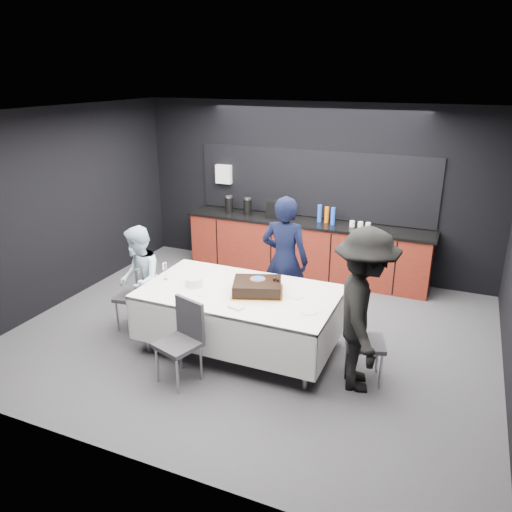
{
  "coord_description": "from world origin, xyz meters",
  "views": [
    {
      "loc": [
        2.31,
        -5.31,
        3.23
      ],
      "look_at": [
        0.0,
        0.1,
        1.05
      ],
      "focal_mm": 35.0,
      "sensor_mm": 36.0,
      "label": 1
    }
  ],
  "objects_px": {
    "chair_right": "(358,336)",
    "person_center": "(285,261)",
    "cake_assembly": "(257,287)",
    "person_right": "(363,311)",
    "party_table": "(240,301)",
    "person_left": "(139,280)",
    "chair_near": "(183,335)",
    "champagne_flute": "(165,268)",
    "plate_stack": "(194,281)",
    "chair_left": "(139,291)"
  },
  "relations": [
    {
      "from": "party_table",
      "to": "chair_left",
      "type": "distance_m",
      "value": 1.44
    },
    {
      "from": "chair_left",
      "to": "chair_near",
      "type": "bearing_deg",
      "value": -34.33
    },
    {
      "from": "champagne_flute",
      "to": "person_left",
      "type": "relative_size",
      "value": 0.16
    },
    {
      "from": "chair_right",
      "to": "chair_left",
      "type": "bearing_deg",
      "value": 179.25
    },
    {
      "from": "chair_near",
      "to": "person_left",
      "type": "relative_size",
      "value": 0.65
    },
    {
      "from": "person_center",
      "to": "person_right",
      "type": "bearing_deg",
      "value": 137.38
    },
    {
      "from": "person_left",
      "to": "chair_left",
      "type": "bearing_deg",
      "value": -146.82
    },
    {
      "from": "plate_stack",
      "to": "person_right",
      "type": "xyz_separation_m",
      "value": [
        2.08,
        -0.12,
        0.07
      ]
    },
    {
      "from": "party_table",
      "to": "person_left",
      "type": "bearing_deg",
      "value": -177.58
    },
    {
      "from": "chair_right",
      "to": "chair_near",
      "type": "relative_size",
      "value": 1.0
    },
    {
      "from": "person_left",
      "to": "person_right",
      "type": "relative_size",
      "value": 0.79
    },
    {
      "from": "party_table",
      "to": "champagne_flute",
      "type": "xyz_separation_m",
      "value": [
        -1.0,
        -0.06,
        0.3
      ]
    },
    {
      "from": "champagne_flute",
      "to": "party_table",
      "type": "bearing_deg",
      "value": 3.16
    },
    {
      "from": "party_table",
      "to": "plate_stack",
      "type": "xyz_separation_m",
      "value": [
        -0.58,
        -0.07,
        0.19
      ]
    },
    {
      "from": "champagne_flute",
      "to": "chair_left",
      "type": "height_order",
      "value": "champagne_flute"
    },
    {
      "from": "chair_right",
      "to": "cake_assembly",
      "type": "bearing_deg",
      "value": 174.71
    },
    {
      "from": "person_center",
      "to": "party_table",
      "type": "bearing_deg",
      "value": 73.74
    },
    {
      "from": "chair_left",
      "to": "person_left",
      "type": "relative_size",
      "value": 0.65
    },
    {
      "from": "plate_stack",
      "to": "person_left",
      "type": "bearing_deg",
      "value": 179.32
    },
    {
      "from": "champagne_flute",
      "to": "chair_left",
      "type": "distance_m",
      "value": 0.59
    },
    {
      "from": "person_center",
      "to": "person_right",
      "type": "distance_m",
      "value": 1.68
    },
    {
      "from": "person_left",
      "to": "person_right",
      "type": "height_order",
      "value": "person_right"
    },
    {
      "from": "chair_right",
      "to": "person_center",
      "type": "distance_m",
      "value": 1.61
    },
    {
      "from": "chair_left",
      "to": "person_left",
      "type": "bearing_deg",
      "value": -24.13
    },
    {
      "from": "chair_left",
      "to": "person_center",
      "type": "bearing_deg",
      "value": 29.71
    },
    {
      "from": "chair_right",
      "to": "person_right",
      "type": "bearing_deg",
      "value": -64.02
    },
    {
      "from": "champagne_flute",
      "to": "person_right",
      "type": "distance_m",
      "value": 2.51
    },
    {
      "from": "plate_stack",
      "to": "person_center",
      "type": "bearing_deg",
      "value": 50.36
    },
    {
      "from": "party_table",
      "to": "chair_left",
      "type": "height_order",
      "value": "chair_left"
    },
    {
      "from": "plate_stack",
      "to": "party_table",
      "type": "bearing_deg",
      "value": 6.83
    },
    {
      "from": "cake_assembly",
      "to": "person_left",
      "type": "height_order",
      "value": "person_left"
    },
    {
      "from": "party_table",
      "to": "champagne_flute",
      "type": "distance_m",
      "value": 1.04
    },
    {
      "from": "chair_left",
      "to": "person_left",
      "type": "xyz_separation_m",
      "value": [
        0.04,
        -0.02,
        0.17
      ]
    },
    {
      "from": "cake_assembly",
      "to": "person_left",
      "type": "xyz_separation_m",
      "value": [
        -1.62,
        -0.09,
        -0.15
      ]
    },
    {
      "from": "cake_assembly",
      "to": "person_right",
      "type": "height_order",
      "value": "person_right"
    },
    {
      "from": "plate_stack",
      "to": "person_right",
      "type": "height_order",
      "value": "person_right"
    },
    {
      "from": "party_table",
      "to": "person_left",
      "type": "xyz_separation_m",
      "value": [
        -1.4,
        -0.06,
        0.07
      ]
    },
    {
      "from": "chair_left",
      "to": "chair_right",
      "type": "relative_size",
      "value": 1.0
    },
    {
      "from": "chair_right",
      "to": "person_center",
      "type": "relative_size",
      "value": 0.53
    },
    {
      "from": "cake_assembly",
      "to": "plate_stack",
      "type": "xyz_separation_m",
      "value": [
        -0.79,
        -0.1,
        -0.02
      ]
    },
    {
      "from": "person_right",
      "to": "champagne_flute",
      "type": "bearing_deg",
      "value": 70.5
    },
    {
      "from": "person_left",
      "to": "person_center",
      "type": "bearing_deg",
      "value": 88.01
    },
    {
      "from": "party_table",
      "to": "chair_near",
      "type": "relative_size",
      "value": 2.51
    },
    {
      "from": "person_center",
      "to": "chair_near",
      "type": "bearing_deg",
      "value": 70.95
    },
    {
      "from": "cake_assembly",
      "to": "plate_stack",
      "type": "bearing_deg",
      "value": -172.58
    },
    {
      "from": "chair_right",
      "to": "chair_near",
      "type": "distance_m",
      "value": 1.91
    },
    {
      "from": "cake_assembly",
      "to": "person_right",
      "type": "xyz_separation_m",
      "value": [
        1.29,
        -0.22,
        0.04
      ]
    },
    {
      "from": "cake_assembly",
      "to": "chair_near",
      "type": "bearing_deg",
      "value": -121.44
    },
    {
      "from": "party_table",
      "to": "chair_near",
      "type": "distance_m",
      "value": 0.88
    },
    {
      "from": "person_center",
      "to": "chair_left",
      "type": "bearing_deg",
      "value": 28.06
    }
  ]
}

